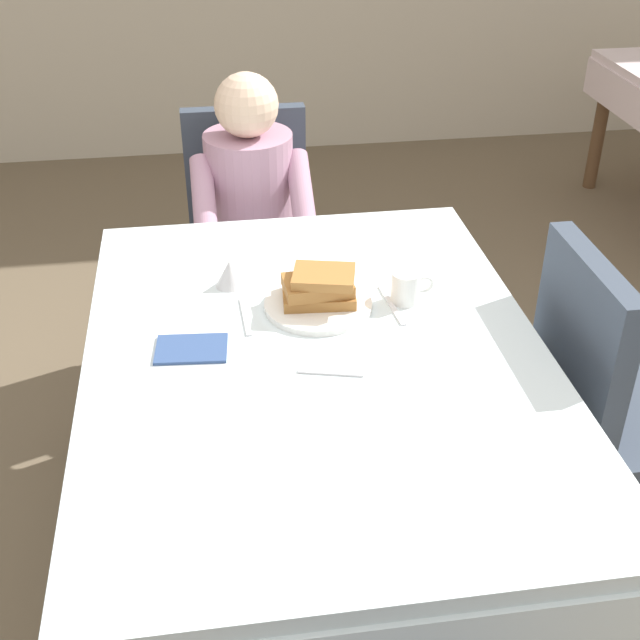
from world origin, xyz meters
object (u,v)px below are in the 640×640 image
object	(u,v)px
chair_right_side	(606,393)
knife_right_of_plate	(392,305)
diner_person	(251,206)
breakfast_stack	(320,287)
fork_left_of_plate	(245,316)
dining_table_main	(317,382)
plate_breakfast	(318,305)
chair_diner	(250,223)
syrup_pitcher	(230,273)
cup_coffee	(407,287)
spoon_near_edge	(331,373)

from	to	relation	value
chair_right_side	knife_right_of_plate	size ratio (longest dim) A/B	4.65
diner_person	knife_right_of_plate	xyz separation A→B (m)	(0.30, -0.84, 0.07)
breakfast_stack	fork_left_of_plate	size ratio (longest dim) A/B	1.10
dining_table_main	fork_left_of_plate	size ratio (longest dim) A/B	8.47
plate_breakfast	fork_left_of_plate	distance (m)	0.19
breakfast_stack	chair_diner	bearing A→B (deg)	96.91
dining_table_main	breakfast_stack	xyz separation A→B (m)	(0.04, 0.21, 0.15)
fork_left_of_plate	plate_breakfast	bearing A→B (deg)	-85.87
plate_breakfast	syrup_pitcher	distance (m)	0.27
chair_diner	chair_right_side	world-z (taller)	same
dining_table_main	plate_breakfast	world-z (taller)	plate_breakfast
dining_table_main	plate_breakfast	distance (m)	0.22
chair_right_side	breakfast_stack	distance (m)	0.81
breakfast_stack	fork_left_of_plate	xyz separation A→B (m)	(-0.19, -0.03, -0.05)
dining_table_main	knife_right_of_plate	world-z (taller)	knife_right_of_plate
cup_coffee	dining_table_main	bearing A→B (deg)	-143.28
chair_diner	cup_coffee	distance (m)	1.06
diner_person	syrup_pitcher	distance (m)	0.68
diner_person	chair_right_side	xyz separation A→B (m)	(0.85, -1.01, -0.14)
breakfast_stack	cup_coffee	size ratio (longest dim) A/B	1.75
breakfast_stack	syrup_pitcher	distance (m)	0.26
chair_diner	spoon_near_edge	world-z (taller)	chair_diner
syrup_pitcher	spoon_near_edge	xyz separation A→B (m)	(0.20, -0.44, -0.04)
syrup_pitcher	fork_left_of_plate	xyz separation A→B (m)	(0.03, -0.17, -0.04)
fork_left_of_plate	knife_right_of_plate	size ratio (longest dim) A/B	0.90
syrup_pitcher	spoon_near_edge	distance (m)	0.49
chair_diner	chair_right_side	distance (m)	1.45
knife_right_of_plate	chair_diner	bearing A→B (deg)	12.00
breakfast_stack	knife_right_of_plate	distance (m)	0.20
spoon_near_edge	syrup_pitcher	bearing A→B (deg)	129.05
dining_table_main	chair_right_side	xyz separation A→B (m)	(0.77, 0.00, -0.12)
cup_coffee	knife_right_of_plate	distance (m)	0.06
dining_table_main	fork_left_of_plate	world-z (taller)	fork_left_of_plate
chair_diner	spoon_near_edge	distance (m)	1.29
chair_right_side	fork_left_of_plate	world-z (taller)	chair_right_side
breakfast_stack	diner_person	bearing A→B (deg)	98.23
chair_diner	knife_right_of_plate	world-z (taller)	chair_diner
chair_right_side	knife_right_of_plate	distance (m)	0.61
breakfast_stack	spoon_near_edge	bearing A→B (deg)	-93.65
chair_right_side	chair_diner	bearing A→B (deg)	-143.99
dining_table_main	syrup_pitcher	distance (m)	0.41
diner_person	spoon_near_edge	world-z (taller)	diner_person
diner_person	fork_left_of_plate	xyz separation A→B (m)	(-0.08, -0.84, 0.07)
diner_person	syrup_pitcher	bearing A→B (deg)	80.97
diner_person	cup_coffee	world-z (taller)	diner_person
spoon_near_edge	chair_diner	bearing A→B (deg)	108.75
dining_table_main	diner_person	bearing A→B (deg)	94.49
chair_diner	fork_left_of_plate	size ratio (longest dim) A/B	5.17
fork_left_of_plate	diner_person	bearing A→B (deg)	-7.23
diner_person	breakfast_stack	xyz separation A→B (m)	(0.12, -0.81, 0.13)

